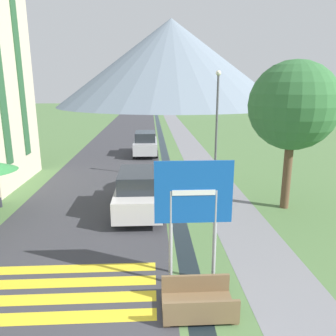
{
  "coord_description": "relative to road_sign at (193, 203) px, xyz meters",
  "views": [
    {
      "loc": [
        0.13,
        -4.21,
        5.21
      ],
      "look_at": [
        0.89,
        10.0,
        1.64
      ],
      "focal_mm": 35.0,
      "sensor_mm": 36.0,
      "label": 1
    }
  ],
  "objects": [
    {
      "name": "ground_plane",
      "position": [
        -1.2,
        16.35,
        -2.29
      ],
      "size": [
        160.0,
        160.0,
        0.0
      ],
      "primitive_type": "plane",
      "color": "#517542"
    },
    {
      "name": "road",
      "position": [
        -3.7,
        26.35,
        -2.28
      ],
      "size": [
        6.4,
        60.0,
        0.01
      ],
      "color": "#38383D",
      "rests_on": "ground_plane"
    },
    {
      "name": "footpath",
      "position": [
        2.4,
        26.35,
        -2.28
      ],
      "size": [
        2.2,
        60.0,
        0.01
      ],
      "color": "slate",
      "rests_on": "ground_plane"
    },
    {
      "name": "drainage_channel",
      "position": [
        -0.0,
        26.35,
        -2.28
      ],
      "size": [
        0.6,
        60.0,
        0.0
      ],
      "color": "black",
      "rests_on": "ground_plane"
    },
    {
      "name": "crosswalk_marking",
      "position": [
        -3.7,
        -0.19,
        -2.28
      ],
      "size": [
        5.44,
        2.54,
        0.01
      ],
      "color": "yellow",
      "rests_on": "ground_plane"
    },
    {
      "name": "mountain_distant",
      "position": [
        4.58,
        82.64,
        8.79
      ],
      "size": [
        60.03,
        60.03,
        22.15
      ],
      "color": "slate",
      "rests_on": "ground_plane"
    },
    {
      "name": "road_sign",
      "position": [
        0.0,
        0.0,
        0.0
      ],
      "size": [
        2.01,
        0.11,
        3.41
      ],
      "color": "#9E9EA3",
      "rests_on": "ground_plane"
    },
    {
      "name": "footbridge",
      "position": [
        -0.0,
        -1.19,
        -2.06
      ],
      "size": [
        1.7,
        1.1,
        0.65
      ],
      "color": "brown",
      "rests_on": "ground_plane"
    },
    {
      "name": "parked_car_near",
      "position": [
        -1.6,
        5.32,
        -1.37
      ],
      "size": [
        1.97,
        4.5,
        1.82
      ],
      "color": "silver",
      "rests_on": "ground_plane"
    },
    {
      "name": "parked_car_far",
      "position": [
        -1.49,
        17.12,
        -1.38
      ],
      "size": [
        1.86,
        4.13,
        1.82
      ],
      "color": "#B2B2B7",
      "rests_on": "ground_plane"
    },
    {
      "name": "streetlamp",
      "position": [
        2.45,
        9.44,
        1.21
      ],
      "size": [
        0.28,
        0.28,
        5.99
      ],
      "color": "#515156",
      "rests_on": "ground_plane"
    },
    {
      "name": "tree_by_path",
      "position": [
        4.78,
        5.45,
        2.12
      ],
      "size": [
        3.65,
        3.65,
        6.26
      ],
      "color": "brown",
      "rests_on": "ground_plane"
    }
  ]
}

